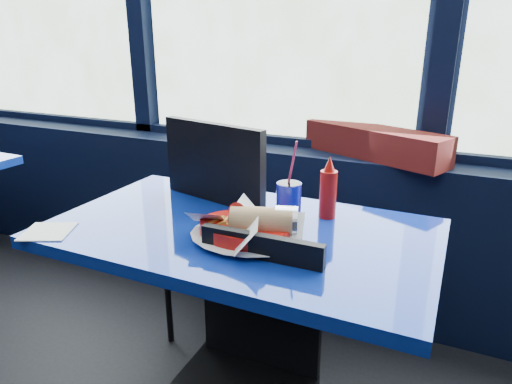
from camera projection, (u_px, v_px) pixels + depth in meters
name	position (u px, v px, depth m)	size (l,w,h in m)	color
window_sill	(264.00, 219.00, 2.41)	(5.00, 0.26, 0.80)	black
near_table	(241.00, 278.00, 1.49)	(1.20, 0.70, 0.75)	black
chair_near_front	(244.00, 366.00, 1.24)	(0.38, 0.38, 0.82)	black
chair_near_back	(225.00, 225.00, 1.84)	(0.56, 0.57, 1.04)	black
planter_box	(375.00, 142.00, 2.05)	(0.67, 0.17, 0.13)	maroon
food_basket	(247.00, 228.00, 1.33)	(0.31, 0.31, 0.11)	#B3120B
ketchup_bottle	(328.00, 191.00, 1.49)	(0.06, 0.06, 0.21)	#B3120B
soda_cup	(289.00, 201.00, 1.46)	(0.08, 0.08, 0.27)	#0D1499
napkin	(48.00, 232.00, 1.40)	(0.14, 0.14, 0.00)	white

